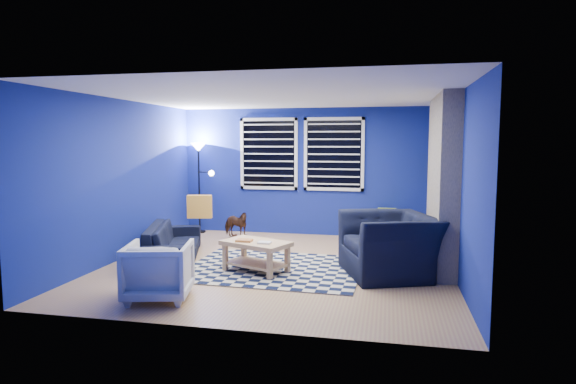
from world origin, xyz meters
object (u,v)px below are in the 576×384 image
(floor_lamp, at_px, (199,159))
(rocking_horse, at_px, (235,224))
(cabinet, at_px, (387,226))
(armchair_big, at_px, (389,245))
(sofa, at_px, (173,242))
(tv, at_px, (438,167))
(armchair_bent, at_px, (159,271))
(coffee_table, at_px, (256,250))

(floor_lamp, bearing_deg, rocking_horse, -34.84)
(rocking_horse, bearing_deg, cabinet, -55.91)
(armchair_big, xyz_separation_m, floor_lamp, (-3.75, 2.41, 1.07))
(armchair_big, bearing_deg, sofa, -113.59)
(tv, height_order, armchair_bent, tv)
(coffee_table, relative_size, cabinet, 1.52)
(coffee_table, bearing_deg, cabinet, 56.12)
(tv, height_order, cabinet, tv)
(tv, distance_m, sofa, 4.71)
(tv, xyz_separation_m, floor_lamp, (-4.58, 0.25, 0.09))
(sofa, relative_size, cabinet, 2.67)
(sofa, distance_m, coffee_table, 1.54)
(armchair_bent, distance_m, floor_lamp, 4.33)
(armchair_big, distance_m, armchair_bent, 3.10)
(coffee_table, distance_m, cabinet, 3.22)
(coffee_table, distance_m, floor_lamp, 3.49)
(armchair_bent, bearing_deg, coffee_table, -134.10)
(coffee_table, xyz_separation_m, cabinet, (1.80, 2.67, -0.06))
(tv, distance_m, armchair_bent, 5.23)
(armchair_bent, relative_size, cabinet, 1.06)
(armchair_big, height_order, rocking_horse, armchair_big)
(coffee_table, bearing_deg, sofa, 162.71)
(tv, relative_size, rocking_horse, 1.69)
(tv, xyz_separation_m, armchair_bent, (-3.46, -3.78, -1.06))
(armchair_bent, distance_m, cabinet, 4.79)
(sofa, bearing_deg, armchair_bent, -178.18)
(floor_lamp, bearing_deg, tv, -3.09)
(sofa, height_order, coffee_table, sofa)
(sofa, bearing_deg, rocking_horse, -37.08)
(armchair_bent, height_order, cabinet, armchair_bent)
(armchair_big, relative_size, cabinet, 1.85)
(armchair_bent, bearing_deg, tv, -145.94)
(sofa, height_order, armchair_bent, armchair_bent)
(armchair_big, distance_m, floor_lamp, 4.59)
(armchair_big, height_order, coffee_table, armchair_big)
(rocking_horse, bearing_deg, tv, -62.98)
(tv, height_order, coffee_table, tv)
(rocking_horse, relative_size, cabinet, 0.84)
(sofa, bearing_deg, floor_lamp, -7.24)
(tv, relative_size, cabinet, 1.42)
(rocking_horse, distance_m, floor_lamp, 1.65)
(armchair_big, bearing_deg, floor_lamp, -142.87)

